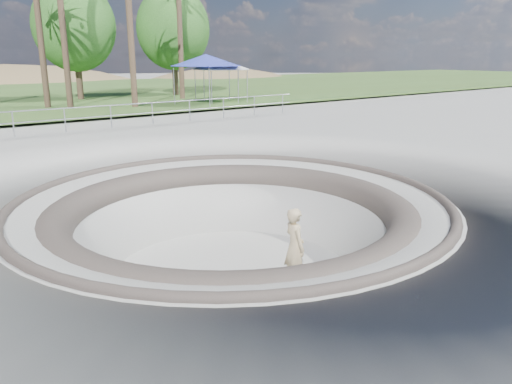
# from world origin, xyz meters

# --- Properties ---
(ground) EXTENTS (180.00, 180.00, 0.00)m
(ground) POSITION_xyz_m (0.00, 0.00, 0.00)
(ground) COLOR #A3A39E
(ground) RESTS_ON ground
(skate_bowl) EXTENTS (14.00, 14.00, 4.10)m
(skate_bowl) POSITION_xyz_m (0.00, 0.00, -1.83)
(skate_bowl) COLOR #A3A39E
(skate_bowl) RESTS_ON ground
(safety_railing) EXTENTS (25.00, 0.06, 1.03)m
(safety_railing) POSITION_xyz_m (0.00, 12.00, 0.69)
(safety_railing) COLOR #999DA2
(safety_railing) RESTS_ON ground
(skateboard) EXTENTS (0.85, 0.34, 0.09)m
(skateboard) POSITION_xyz_m (0.66, -1.52, -1.83)
(skateboard) COLOR #9C6C3E
(skateboard) RESTS_ON ground
(skater) EXTENTS (0.59, 0.76, 1.84)m
(skater) POSITION_xyz_m (0.66, -1.52, -0.89)
(skater) COLOR tan
(skater) RESTS_ON skateboard
(canopy_white) EXTENTS (5.40, 5.40, 2.75)m
(canopy_white) POSITION_xyz_m (12.39, 18.69, 2.69)
(canopy_white) COLOR #999DA2
(canopy_white) RESTS_ON ground
(canopy_blue) EXTENTS (5.81, 5.81, 3.07)m
(canopy_blue) POSITION_xyz_m (10.82, 18.00, 2.97)
(canopy_blue) COLOR #999DA2
(canopy_blue) RESTS_ON ground
(bushy_tree_mid) EXTENTS (5.61, 5.10, 8.10)m
(bushy_tree_mid) POSITION_xyz_m (5.72, 26.53, 5.19)
(bushy_tree_mid) COLOR brown
(bushy_tree_mid) RESTS_ON ground
(bushy_tree_right) EXTENTS (5.64, 5.12, 8.13)m
(bushy_tree_right) POSITION_xyz_m (12.95, 25.82, 5.21)
(bushy_tree_right) COLOR brown
(bushy_tree_right) RESTS_ON ground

